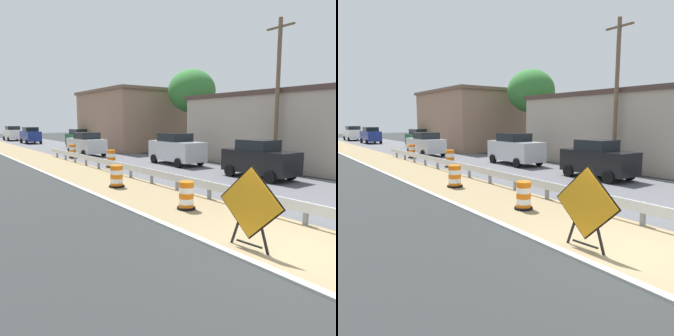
{
  "view_description": "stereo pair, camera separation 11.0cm",
  "coord_description": "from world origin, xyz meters",
  "views": [
    {
      "loc": [
        -6.81,
        -4.52,
        3.07
      ],
      "look_at": [
        1.7,
        7.07,
        1.0
      ],
      "focal_mm": 35.35,
      "sensor_mm": 36.0,
      "label": 1
    },
    {
      "loc": [
        -6.73,
        -4.58,
        3.07
      ],
      "look_at": [
        1.7,
        7.07,
        1.0
      ],
      "focal_mm": 35.35,
      "sensor_mm": 36.0,
      "label": 2
    }
  ],
  "objects": [
    {
      "name": "ground_plane",
      "position": [
        0.0,
        0.0,
        0.0
      ],
      "size": [
        160.0,
        160.0,
        0.0
      ],
      "primitive_type": "plane",
      "color": "#2B2D2D"
    },
    {
      "name": "median_dirt_strip",
      "position": [
        0.52,
        0.0,
        0.0
      ],
      "size": [
        3.45,
        120.0,
        0.01
      ],
      "primitive_type": "cube",
      "color": "#8E7A56",
      "rests_on": "ground"
    },
    {
      "name": "curb_near_edge",
      "position": [
        -1.3,
        0.0,
        0.0
      ],
      "size": [
        0.2,
        120.0,
        0.11
      ],
      "primitive_type": "cube",
      "color": "#ADADA8",
      "rests_on": "ground"
    },
    {
      "name": "warning_sign_diamond",
      "position": [
        -0.73,
        0.47,
        1.07
      ],
      "size": [
        0.21,
        1.8,
        2.05
      ],
      "rotation": [
        0.0,
        0.0,
        3.24
      ],
      "color": "black",
      "rests_on": "ground"
    },
    {
      "name": "traffic_barrel_nearest",
      "position": [
        0.35,
        4.15,
        0.44
      ],
      "size": [
        0.65,
        0.65,
        0.98
      ],
      "color": "orange",
      "rests_on": "ground"
    },
    {
      "name": "traffic_barrel_close",
      "position": [
        0.21,
        9.07,
        0.46
      ],
      "size": [
        0.73,
        0.73,
        1.02
      ],
      "color": "orange",
      "rests_on": "ground"
    },
    {
      "name": "traffic_barrel_mid",
      "position": [
        3.02,
        15.2,
        0.52
      ],
      "size": [
        0.7,
        0.7,
        1.15
      ],
      "color": "orange",
      "rests_on": "ground"
    },
    {
      "name": "traffic_barrel_far",
      "position": [
        2.91,
        22.0,
        0.51
      ],
      "size": [
        0.65,
        0.65,
        1.13
      ],
      "color": "orange",
      "rests_on": "ground"
    },
    {
      "name": "car_lead_near_lane",
      "position": [
        4.71,
        42.41,
        1.09
      ],
      "size": [
        2.07,
        4.19,
        2.19
      ],
      "rotation": [
        0.0,
        0.0,
        1.59
      ],
      "color": "navy",
      "rests_on": "ground"
    },
    {
      "name": "car_trailing_near_lane",
      "position": [
        7.45,
        31.72,
        1.05
      ],
      "size": [
        2.12,
        4.74,
        2.1
      ],
      "rotation": [
        0.0,
        0.0,
        -1.55
      ],
      "color": "#195128",
      "rests_on": "ground"
    },
    {
      "name": "car_lead_far_lane",
      "position": [
        4.63,
        23.23,
        1.02
      ],
      "size": [
        2.04,
        4.8,
        2.04
      ],
      "rotation": [
        0.0,
        0.0,
        1.58
      ],
      "color": "silver",
      "rests_on": "ground"
    },
    {
      "name": "car_mid_far_lane",
      "position": [
        7.47,
        6.67,
        1.03
      ],
      "size": [
        1.95,
        4.01,
        2.06
      ],
      "rotation": [
        0.0,
        0.0,
        -1.57
      ],
      "color": "black",
      "rests_on": "ground"
    },
    {
      "name": "car_trailing_far_lane",
      "position": [
        4.21,
        51.06,
        1.11
      ],
      "size": [
        2.19,
        4.78,
        2.22
      ],
      "rotation": [
        0.0,
        0.0,
        1.58
      ],
      "color": "silver",
      "rests_on": "ground"
    },
    {
      "name": "car_distant_a",
      "position": [
        7.36,
        13.79,
        1.09
      ],
      "size": [
        2.19,
        4.52,
        2.19
      ],
      "rotation": [
        0.0,
        0.0,
        -1.6
      ],
      "color": "silver",
      "rests_on": "ground"
    },
    {
      "name": "roadside_shop_near",
      "position": [
        13.37,
        9.68,
        2.5
      ],
      "size": [
        6.43,
        13.44,
        4.98
      ],
      "color": "#AD9E8E",
      "rests_on": "ground"
    },
    {
      "name": "roadside_shop_far",
      "position": [
        12.11,
        28.05,
        3.15
      ],
      "size": [
        8.73,
        11.63,
        6.28
      ],
      "color": "#93705B",
      "rests_on": "ground"
    },
    {
      "name": "utility_pole_near",
      "position": [
        9.95,
        7.52,
        4.57
      ],
      "size": [
        0.24,
        1.8,
        8.83
      ],
      "color": "brown",
      "rests_on": "ground"
    },
    {
      "name": "tree_roadside",
      "position": [
        13.41,
        19.28,
        5.73
      ],
      "size": [
        4.38,
        4.38,
        7.73
      ],
      "color": "brown",
      "rests_on": "ground"
    }
  ]
}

